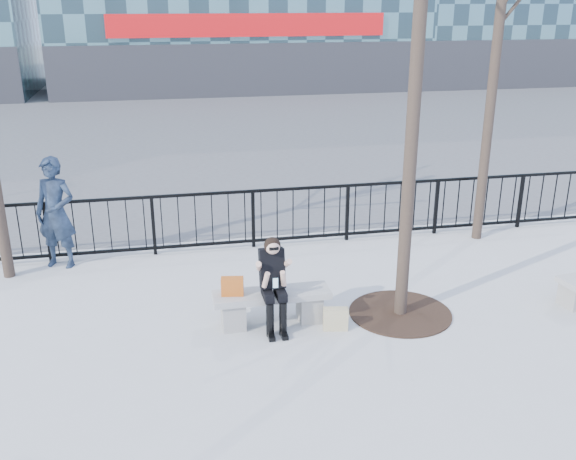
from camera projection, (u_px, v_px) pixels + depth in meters
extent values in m
plane|color=#A6A5A1|center=(272.00, 323.00, 9.17)|extent=(120.00, 120.00, 0.00)
cube|color=#474747|center=(197.00, 127.00, 22.97)|extent=(60.00, 23.00, 0.01)
cube|color=black|center=(242.00, 192.00, 11.56)|extent=(14.00, 0.05, 0.05)
cube|color=black|center=(243.00, 241.00, 11.89)|extent=(14.00, 0.05, 0.05)
cube|color=#2D2D30|center=(250.00, 70.00, 29.53)|extent=(18.00, 0.08, 2.40)
cube|color=red|center=(250.00, 25.00, 28.80)|extent=(12.60, 0.12, 1.00)
cylinder|color=black|center=(418.00, 50.00, 8.15)|extent=(0.18, 0.18, 7.50)
cylinder|color=black|center=(496.00, 51.00, 11.22)|extent=(0.18, 0.18, 7.00)
cylinder|color=black|center=(400.00, 313.00, 9.43)|extent=(1.50, 1.50, 0.02)
cube|color=slate|center=(233.00, 314.00, 8.99)|extent=(0.32, 0.38, 0.40)
cube|color=slate|center=(309.00, 307.00, 9.20)|extent=(0.32, 0.38, 0.40)
cube|color=gray|center=(272.00, 295.00, 9.01)|extent=(1.65, 0.46, 0.09)
cube|color=slate|center=(574.00, 294.00, 9.61)|extent=(0.31, 0.37, 0.39)
cube|color=#B95216|center=(232.00, 286.00, 8.87)|extent=(0.33, 0.19, 0.25)
cube|color=beige|center=(336.00, 319.00, 8.93)|extent=(0.36, 0.19, 0.33)
imported|color=black|center=(56.00, 213.00, 10.81)|extent=(0.82, 0.68, 1.92)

